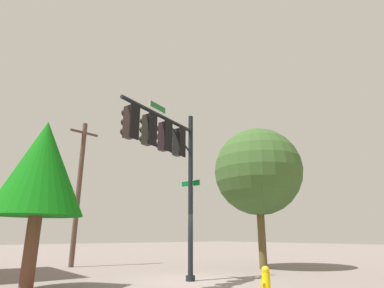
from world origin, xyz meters
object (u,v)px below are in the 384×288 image
Objects in this scene: signal_pole_assembly at (166,150)px; utility_pole at (79,189)px; tree_mid at (42,168)px; fire_hydrant at (266,281)px; tree_far at (258,172)px.

signal_pole_assembly is 0.80× the size of utility_pole.
signal_pole_assembly is 4.37m from tree_mid.
utility_pole reaches higher than signal_pole_assembly.
signal_pole_assembly reaches higher than tree_mid.
fire_hydrant is (-1.45, 12.35, -3.93)m from utility_pole.
utility_pole is at bearing -83.30° from fire_hydrant.
tree_mid is at bearing -0.96° from tree_far.
signal_pole_assembly is 1.21× the size of tree_mid.
signal_pole_assembly reaches higher than fire_hydrant.
utility_pole is at bearing -117.65° from tree_mid.
utility_pole reaches higher than fire_hydrant.
signal_pole_assembly is 7.51m from tree_far.
fire_hydrant is 0.15× the size of tree_mid.
utility_pole is 1.11× the size of tree_far.
utility_pole is 13.05m from fire_hydrant.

